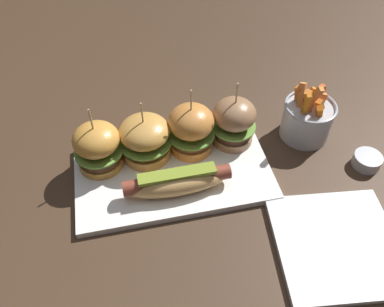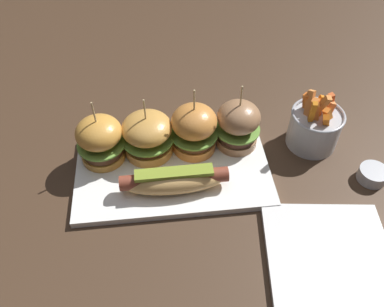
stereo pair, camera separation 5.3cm
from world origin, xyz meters
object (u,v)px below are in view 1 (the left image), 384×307
object	(u,v)px
sauce_ramekin	(367,160)
fries_bucket	(307,118)
side_plate	(337,244)
slider_far_left	(98,146)
slider_far_right	(234,121)
slider_center_left	(145,138)
hot_dog	(176,181)
platter_main	(173,173)
slider_center_right	(191,129)

from	to	relation	value
sauce_ramekin	fries_bucket	bearing A→B (deg)	128.41
fries_bucket	sauce_ramekin	xyz separation A→B (m)	(0.09, -0.11, -0.03)
side_plate	slider_far_left	bearing A→B (deg)	145.41
slider_far_right	sauce_ramekin	size ratio (longest dim) A/B	2.63
fries_bucket	sauce_ramekin	bearing A→B (deg)	-51.59
slider_far_right	slider_center_left	bearing A→B (deg)	-178.66
hot_dog	slider_far_left	world-z (taller)	slider_far_left
platter_main	slider_center_left	xyz separation A→B (m)	(-0.04, 0.05, 0.05)
side_plate	slider_far_right	bearing A→B (deg)	111.58
slider_far_right	hot_dog	bearing A→B (deg)	-142.52
platter_main	slider_far_right	xyz separation A→B (m)	(0.14, 0.06, 0.06)
slider_far_right	sauce_ramekin	xyz separation A→B (m)	(0.25, -0.11, -0.05)
slider_center_left	sauce_ramekin	distance (m)	0.44
platter_main	slider_far_right	size ratio (longest dim) A/B	2.59
slider_far_left	side_plate	xyz separation A→B (m)	(0.38, -0.26, -0.06)
platter_main	slider_center_right	bearing A→B (deg)	48.71
slider_center_right	sauce_ramekin	size ratio (longest dim) A/B	2.65
hot_dog	side_plate	distance (m)	0.30
side_plate	slider_center_right	bearing A→B (deg)	126.11
slider_center_right	sauce_ramekin	distance (m)	0.36
slider_center_right	slider_far_right	world-z (taller)	slider_center_right
slider_far_right	sauce_ramekin	world-z (taller)	slider_far_right
slider_center_right	slider_far_right	size ratio (longest dim) A/B	1.01
slider_center_left	fries_bucket	distance (m)	0.34
side_plate	fries_bucket	bearing A→B (deg)	78.82
slider_far_left	slider_center_right	world-z (taller)	slider_center_right
side_plate	slider_center_left	bearing A→B (deg)	137.08
slider_center_right	side_plate	world-z (taller)	slider_center_right
sauce_ramekin	platter_main	bearing A→B (deg)	171.74
slider_center_right	sauce_ramekin	bearing A→B (deg)	-18.17
platter_main	slider_far_left	world-z (taller)	slider_far_left
slider_center_right	slider_far_right	distance (m)	0.09
hot_dog	slider_far_left	distance (m)	0.16
slider_far_left	slider_far_right	distance (m)	0.27
slider_center_left	platter_main	bearing A→B (deg)	-50.73
slider_center_left	hot_dog	bearing A→B (deg)	-67.39
slider_center_right	platter_main	bearing A→B (deg)	-131.29
fries_bucket	sauce_ramekin	size ratio (longest dim) A/B	2.46
slider_far_left	hot_dog	bearing A→B (deg)	-35.52
slider_far_right	side_plate	bearing A→B (deg)	-68.42
slider_center_left	fries_bucket	xyz separation A→B (m)	(0.34, 0.00, -0.01)
slider_center_left	sauce_ramekin	size ratio (longest dim) A/B	2.41
slider_center_right	side_plate	bearing A→B (deg)	-53.89
slider_far_left	sauce_ramekin	bearing A→B (deg)	-11.23
platter_main	sauce_ramekin	bearing A→B (deg)	-8.26
slider_center_left	side_plate	bearing A→B (deg)	-42.92
platter_main	fries_bucket	xyz separation A→B (m)	(0.29, 0.05, 0.04)
slider_far_left	slider_far_right	size ratio (longest dim) A/B	0.97
hot_dog	slider_far_right	bearing A→B (deg)	37.48
hot_dog	slider_center_right	size ratio (longest dim) A/B	1.35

